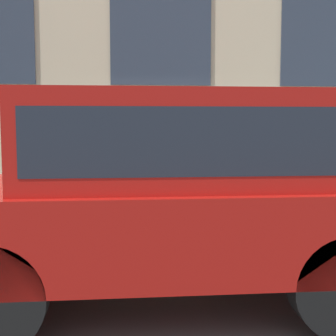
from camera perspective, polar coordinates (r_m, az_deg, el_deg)
The scene contains 5 objects.
ground_plane at distance 5.71m, azimuth 1.12°, elevation -11.48°, with size 80.00×80.00×0.00m, color #514F4C.
sidewalk at distance 6.84m, azimuth -0.04°, elevation -7.87°, with size 2.40×60.00×0.17m.
fire_hydrant at distance 5.91m, azimuth -2.88°, elevation -4.64°, with size 0.34×0.45×0.88m.
person at distance 6.00m, azimuth 2.83°, elevation -1.52°, with size 0.31×0.20×1.27m.
parked_truck_red_near at distance 4.24m, azimuth 0.12°, elevation -2.12°, with size 1.83×4.27×1.93m.
Camera 1 is at (-5.43, 0.63, 1.66)m, focal length 50.00 mm.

